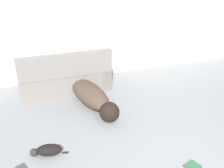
{
  "coord_description": "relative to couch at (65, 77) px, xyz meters",
  "views": [
    {
      "loc": [
        -1.41,
        -1.12,
        2.21
      ],
      "look_at": [
        -0.33,
        2.02,
        0.65
      ],
      "focal_mm": 40.0,
      "sensor_mm": 36.0,
      "label": 1
    }
  ],
  "objects": [
    {
      "name": "cat",
      "position": [
        -0.54,
        -1.85,
        -0.2
      ],
      "size": [
        0.49,
        0.24,
        0.14
      ],
      "rotation": [
        0.0,
        0.0,
        2.92
      ],
      "color": "black",
      "rests_on": "ground_plane"
    },
    {
      "name": "wall_back",
      "position": [
        0.83,
        0.54,
        1.06
      ],
      "size": [
        7.14,
        0.06,
        2.65
      ],
      "color": "silver",
      "rests_on": "ground_plane"
    },
    {
      "name": "book_green",
      "position": [
        1.1,
        -2.65,
        -0.25
      ],
      "size": [
        0.21,
        0.19,
        0.02
      ],
      "rotation": [
        0.0,
        0.0,
        0.32
      ],
      "color": "#2D663D",
      "rests_on": "ground_plane"
    },
    {
      "name": "dog",
      "position": [
        0.34,
        -0.79,
        -0.09
      ],
      "size": [
        0.68,
        1.74,
        0.35
      ],
      "rotation": [
        0.0,
        0.0,
        4.93
      ],
      "color": "#4C3D33",
      "rests_on": "ground_plane"
    },
    {
      "name": "couch",
      "position": [
        0.0,
        0.0,
        0.0
      ],
      "size": [
        1.71,
        0.85,
        0.83
      ],
      "rotation": [
        0.0,
        0.0,
        3.16
      ],
      "color": "gray",
      "rests_on": "ground_plane"
    }
  ]
}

